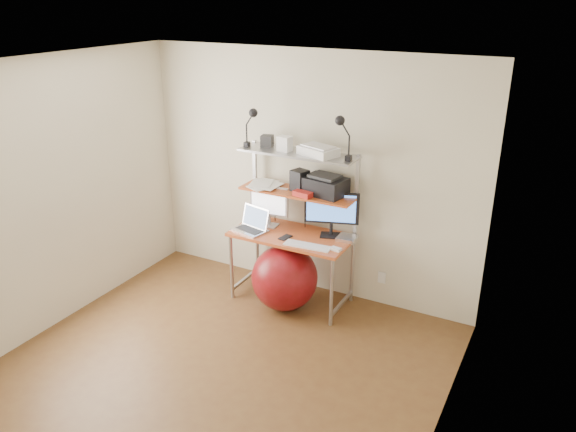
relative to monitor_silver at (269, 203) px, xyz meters
name	(u,v)px	position (x,y,z in m)	size (l,w,h in m)	color
room	(203,240)	(0.31, -1.53, 0.27)	(3.60, 3.60, 3.60)	brown
computer_desk	(295,212)	(0.31, -0.03, -0.03)	(1.20, 0.60, 1.57)	#C35526
wall_outlet	(382,278)	(1.16, 0.25, -0.68)	(0.08, 0.01, 0.12)	silver
monitor_silver	(269,203)	(0.00, 0.00, 0.00)	(0.41, 0.16, 0.45)	silver
monitor_black	(332,210)	(0.67, 0.06, 0.03)	(0.52, 0.22, 0.53)	black
laptop	(253,225)	(-0.09, -0.18, -0.19)	(0.39, 0.34, 0.29)	silver
keyboard	(307,246)	(0.57, -0.28, -0.24)	(0.46, 0.13, 0.01)	silver
mouse	(336,249)	(0.85, -0.24, -0.23)	(0.10, 0.06, 0.03)	silver
mac_mini	(347,238)	(0.85, 0.04, -0.22)	(0.18, 0.18, 0.03)	silver
phone	(285,237)	(0.30, -0.20, -0.24)	(0.08, 0.14, 0.01)	black
printer	(325,185)	(0.57, 0.09, 0.26)	(0.46, 0.35, 0.20)	black
nas_cube	(300,181)	(0.32, 0.06, 0.28)	(0.15, 0.15, 0.21)	black
red_box	(304,194)	(0.42, -0.06, 0.20)	(0.19, 0.12, 0.05)	#B0221C
scanner	(318,151)	(0.53, 0.03, 0.61)	(0.41, 0.34, 0.09)	silver
box_white	(285,144)	(0.18, 0.01, 0.64)	(0.13, 0.10, 0.15)	silver
box_grey	(267,141)	(-0.06, 0.08, 0.63)	(0.11, 0.11, 0.11)	#2A2A2C
clip_lamp_left	(252,119)	(-0.16, -0.03, 0.85)	(0.16, 0.09, 0.39)	black
clip_lamp_right	(342,128)	(0.78, -0.02, 0.87)	(0.16, 0.09, 0.41)	black
exercise_ball	(285,278)	(0.32, -0.26, -0.65)	(0.66, 0.66, 0.66)	maroon
paper_stack	(264,184)	(-0.08, 0.04, 0.18)	(0.37, 0.40, 0.02)	white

